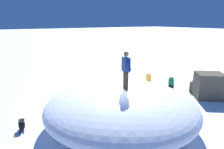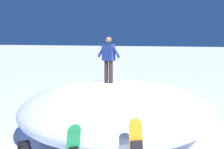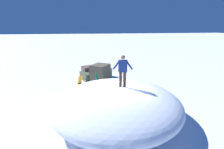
% 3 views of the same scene
% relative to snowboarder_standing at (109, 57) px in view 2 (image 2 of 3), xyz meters
% --- Properties ---
extents(ground, '(240.00, 240.00, 0.00)m').
position_rel_snowboarder_standing_xyz_m(ground, '(0.03, 0.25, -2.68)').
color(ground, white).
extents(snow_mound, '(9.15, 9.13, 1.79)m').
position_rel_snowboarder_standing_xyz_m(snow_mound, '(-0.01, 0.28, -1.79)').
color(snow_mound, white).
rests_on(snow_mound, ground).
extents(snowboarder_standing, '(0.35, 0.96, 1.57)m').
position_rel_snowboarder_standing_xyz_m(snowboarder_standing, '(0.00, 0.00, 0.00)').
color(snowboarder_standing, black).
rests_on(snowboarder_standing, snow_mound).
extents(backpack_near, '(0.37, 0.68, 0.45)m').
position_rel_snowboarder_standing_xyz_m(backpack_near, '(-3.77, 2.30, -2.45)').
color(backpack_near, black).
rests_on(backpack_near, ground).
extents(backpack_far, '(0.56, 0.52, 0.46)m').
position_rel_snowboarder_standing_xyz_m(backpack_far, '(2.77, -1.36, -2.44)').
color(backpack_far, black).
rests_on(backpack_far, ground).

